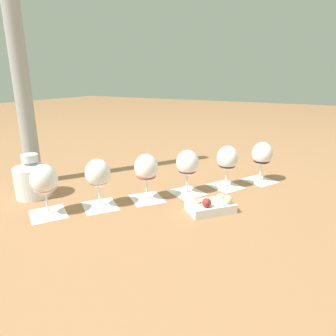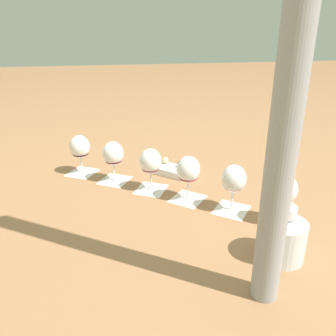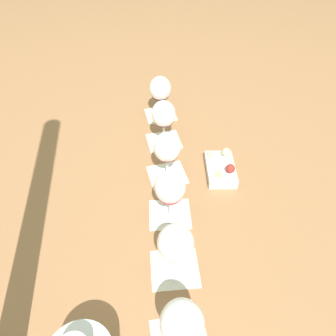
{
  "view_description": "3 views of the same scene",
  "coord_description": "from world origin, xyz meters",
  "px_view_note": "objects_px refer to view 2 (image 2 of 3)",
  "views": [
    {
      "loc": [
        -0.84,
        -0.46,
        0.4
      ],
      "look_at": [
        0.0,
        0.0,
        0.1
      ],
      "focal_mm": 32.0,
      "sensor_mm": 36.0,
      "label": 1
    },
    {
      "loc": [
        0.2,
        1.11,
        0.57
      ],
      "look_at": [
        0.0,
        0.0,
        0.1
      ],
      "focal_mm": 38.0,
      "sensor_mm": 36.0,
      "label": 2
    },
    {
      "loc": [
        -0.41,
        0.39,
        0.66
      ],
      "look_at": [
        0.0,
        0.0,
        0.1
      ],
      "focal_mm": 32.0,
      "sensor_mm": 36.0,
      "label": 3
    }
  ],
  "objects_px": {
    "wine_glass_1": "(234,181)",
    "ceramic_vase": "(282,236)",
    "umbrella_pole": "(297,37)",
    "wine_glass_0": "(284,192)",
    "wine_glass_4": "(113,155)",
    "wine_glass_5": "(80,148)",
    "snack_dish": "(172,170)",
    "wine_glass_3": "(150,163)",
    "wine_glass_2": "(188,171)"
  },
  "relations": [
    {
      "from": "ceramic_vase",
      "to": "snack_dish",
      "type": "height_order",
      "value": "ceramic_vase"
    },
    {
      "from": "wine_glass_1",
      "to": "wine_glass_3",
      "type": "height_order",
      "value": "same"
    },
    {
      "from": "wine_glass_2",
      "to": "ceramic_vase",
      "type": "distance_m",
      "value": 0.39
    },
    {
      "from": "ceramic_vase",
      "to": "umbrella_pole",
      "type": "height_order",
      "value": "umbrella_pole"
    },
    {
      "from": "umbrella_pole",
      "to": "wine_glass_3",
      "type": "bearing_deg",
      "value": -72.49
    },
    {
      "from": "wine_glass_1",
      "to": "snack_dish",
      "type": "height_order",
      "value": "wine_glass_1"
    },
    {
      "from": "wine_glass_4",
      "to": "umbrella_pole",
      "type": "xyz_separation_m",
      "value": [
        -0.31,
        0.67,
        0.44
      ]
    },
    {
      "from": "wine_glass_3",
      "to": "snack_dish",
      "type": "height_order",
      "value": "wine_glass_3"
    },
    {
      "from": "ceramic_vase",
      "to": "wine_glass_2",
      "type": "bearing_deg",
      "value": -65.35
    },
    {
      "from": "wine_glass_3",
      "to": "ceramic_vase",
      "type": "relative_size",
      "value": 1.04
    },
    {
      "from": "wine_glass_0",
      "to": "wine_glass_1",
      "type": "relative_size",
      "value": 1.0
    },
    {
      "from": "wine_glass_3",
      "to": "umbrella_pole",
      "type": "relative_size",
      "value": 0.14
    },
    {
      "from": "wine_glass_0",
      "to": "wine_glass_4",
      "type": "height_order",
      "value": "same"
    },
    {
      "from": "wine_glass_1",
      "to": "wine_glass_5",
      "type": "relative_size",
      "value": 1.0
    },
    {
      "from": "wine_glass_1",
      "to": "wine_glass_0",
      "type": "bearing_deg",
      "value": 140.25
    },
    {
      "from": "wine_glass_0",
      "to": "wine_glass_1",
      "type": "height_order",
      "value": "same"
    },
    {
      "from": "umbrella_pole",
      "to": "snack_dish",
      "type": "bearing_deg",
      "value": -83.68
    },
    {
      "from": "wine_glass_2",
      "to": "umbrella_pole",
      "type": "distance_m",
      "value": 0.65
    },
    {
      "from": "wine_glass_2",
      "to": "wine_glass_5",
      "type": "relative_size",
      "value": 1.0
    },
    {
      "from": "wine_glass_1",
      "to": "ceramic_vase",
      "type": "height_order",
      "value": "wine_glass_1"
    },
    {
      "from": "wine_glass_4",
      "to": "umbrella_pole",
      "type": "relative_size",
      "value": 0.14
    },
    {
      "from": "wine_glass_1",
      "to": "snack_dish",
      "type": "bearing_deg",
      "value": -67.44
    },
    {
      "from": "wine_glass_0",
      "to": "wine_glass_2",
      "type": "height_order",
      "value": "same"
    },
    {
      "from": "wine_glass_0",
      "to": "ceramic_vase",
      "type": "bearing_deg",
      "value": 63.79
    },
    {
      "from": "wine_glass_1",
      "to": "wine_glass_4",
      "type": "bearing_deg",
      "value": -39.07
    },
    {
      "from": "wine_glass_3",
      "to": "wine_glass_4",
      "type": "xyz_separation_m",
      "value": [
        0.13,
        -0.1,
        -0.0
      ]
    },
    {
      "from": "wine_glass_3",
      "to": "snack_dish",
      "type": "bearing_deg",
      "value": -128.47
    },
    {
      "from": "wine_glass_3",
      "to": "ceramic_vase",
      "type": "height_order",
      "value": "wine_glass_3"
    },
    {
      "from": "wine_glass_3",
      "to": "wine_glass_0",
      "type": "bearing_deg",
      "value": 140.55
    },
    {
      "from": "wine_glass_3",
      "to": "wine_glass_4",
      "type": "distance_m",
      "value": 0.16
    },
    {
      "from": "wine_glass_0",
      "to": "ceramic_vase",
      "type": "relative_size",
      "value": 1.04
    },
    {
      "from": "ceramic_vase",
      "to": "wine_glass_0",
      "type": "bearing_deg",
      "value": -116.21
    },
    {
      "from": "wine_glass_2",
      "to": "wine_glass_5",
      "type": "height_order",
      "value": "same"
    },
    {
      "from": "ceramic_vase",
      "to": "snack_dish",
      "type": "distance_m",
      "value": 0.61
    },
    {
      "from": "wine_glass_5",
      "to": "ceramic_vase",
      "type": "height_order",
      "value": "wine_glass_5"
    },
    {
      "from": "wine_glass_1",
      "to": "umbrella_pole",
      "type": "height_order",
      "value": "umbrella_pole"
    },
    {
      "from": "wine_glass_0",
      "to": "wine_glass_5",
      "type": "relative_size",
      "value": 1.0
    },
    {
      "from": "wine_glass_5",
      "to": "snack_dish",
      "type": "distance_m",
      "value": 0.37
    },
    {
      "from": "wine_glass_0",
      "to": "wine_glass_1",
      "type": "distance_m",
      "value": 0.15
    },
    {
      "from": "ceramic_vase",
      "to": "umbrella_pole",
      "type": "distance_m",
      "value": 0.5
    },
    {
      "from": "wine_glass_5",
      "to": "wine_glass_0",
      "type": "bearing_deg",
      "value": 141.04
    },
    {
      "from": "wine_glass_2",
      "to": "wine_glass_5",
      "type": "bearing_deg",
      "value": -38.76
    },
    {
      "from": "wine_glass_5",
      "to": "ceramic_vase",
      "type": "xyz_separation_m",
      "value": [
        -0.53,
        0.65,
        -0.04
      ]
    },
    {
      "from": "wine_glass_4",
      "to": "wine_glass_2",
      "type": "bearing_deg",
      "value": 140.8
    },
    {
      "from": "wine_glass_0",
      "to": "wine_glass_4",
      "type": "xyz_separation_m",
      "value": [
        0.48,
        -0.39,
        -0.0
      ]
    },
    {
      "from": "wine_glass_4",
      "to": "wine_glass_5",
      "type": "relative_size",
      "value": 1.0
    },
    {
      "from": "wine_glass_3",
      "to": "wine_glass_4",
      "type": "bearing_deg",
      "value": -38.65
    },
    {
      "from": "wine_glass_4",
      "to": "snack_dish",
      "type": "height_order",
      "value": "wine_glass_4"
    },
    {
      "from": "ceramic_vase",
      "to": "umbrella_pole",
      "type": "bearing_deg",
      "value": 51.1
    },
    {
      "from": "ceramic_vase",
      "to": "umbrella_pole",
      "type": "xyz_separation_m",
      "value": [
        0.1,
        0.12,
        0.48
      ]
    }
  ]
}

